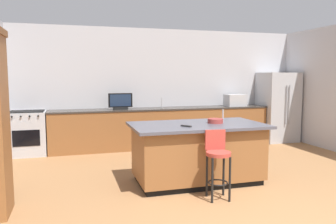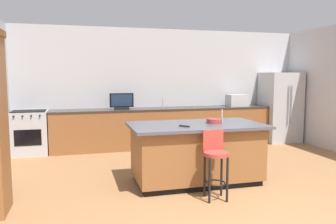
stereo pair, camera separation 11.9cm
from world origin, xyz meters
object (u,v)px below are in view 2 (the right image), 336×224
range_oven (30,133)px  microwave (237,100)px  fruit_bowl (214,121)px  kitchen_island (196,152)px  refrigerator (280,107)px  bar_stool_center (215,159)px  tv_monitor (122,102)px  tv_remote (184,126)px

range_oven → microwave: bearing=0.0°
microwave → fruit_bowl: (-1.75, -2.70, -0.11)m
kitchen_island → range_oven: 3.90m
kitchen_island → refrigerator: size_ratio=1.18×
kitchen_island → bar_stool_center: size_ratio=2.22×
refrigerator → tv_monitor: (-4.07, 0.04, 0.21)m
range_oven → kitchen_island: bearing=-44.0°
kitchen_island → microwave: size_ratio=4.36×
bar_stool_center → fruit_bowl: size_ratio=3.81×
tv_monitor → fruit_bowl: (1.14, -2.65, -0.13)m
tv_monitor → bar_stool_center: size_ratio=0.57×
refrigerator → bar_stool_center: refrigerator is taller
refrigerator → fruit_bowl: (-2.93, -2.61, 0.09)m
fruit_bowl → tv_remote: (-0.58, -0.23, -0.03)m
microwave → tv_monitor: size_ratio=0.89×
fruit_bowl → kitchen_island: bearing=-178.7°
kitchen_island → range_oven: bearing=136.0°
bar_stool_center → tv_remote: bearing=122.9°
bar_stool_center → microwave: bearing=65.1°
kitchen_island → microwave: bearing=52.7°
tv_monitor → tv_remote: 2.93m
tv_monitor → bar_stool_center: tv_monitor is taller
range_oven → refrigerator: bearing=-0.8°
microwave → fruit_bowl: bearing=-123.0°
refrigerator → tv_monitor: size_ratio=3.28×
tv_monitor → range_oven: bearing=178.5°
bar_stool_center → refrigerator: bearing=52.1°
kitchen_island → range_oven: range_oven is taller
bar_stool_center → fruit_bowl: bearing=74.2°
microwave → kitchen_island: bearing=-127.3°
refrigerator → tv_remote: 4.51m
range_oven → bar_stool_center: size_ratio=1.01×
kitchen_island → tv_remote: 0.58m
kitchen_island → bar_stool_center: (0.00, -0.76, 0.08)m
bar_stool_center → tv_remote: size_ratio=5.53×
kitchen_island → refrigerator: (3.24, 2.62, 0.41)m
bar_stool_center → tv_remote: (-0.27, 0.53, 0.39)m
tv_monitor → bar_stool_center: 3.55m
tv_remote → kitchen_island: bearing=2.1°
kitchen_island → tv_remote: bearing=-140.5°
refrigerator → microwave: bearing=175.6°
fruit_bowl → range_oven: bearing=139.1°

